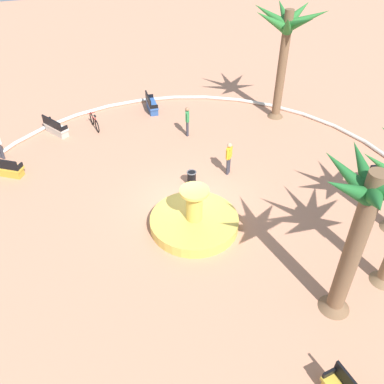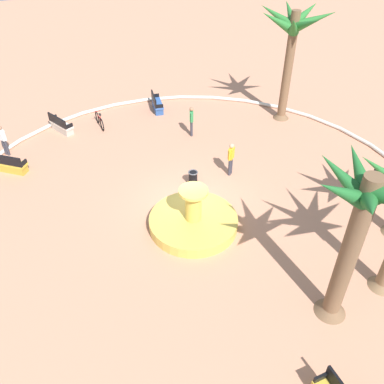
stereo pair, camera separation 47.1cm
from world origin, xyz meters
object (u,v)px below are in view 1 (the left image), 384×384
at_px(palm_tree_far_side, 286,36).
at_px(person_cyclist_photo, 229,157).
at_px(bench_southwest, 56,128).
at_px(bicycle_red_frame, 94,122).
at_px(fountain, 194,221).
at_px(bench_east, 152,105).
at_px(trash_bin, 192,178).
at_px(bench_west, 7,169).
at_px(palm_tree_near_fountain, 365,216).
at_px(person_pedestrian_stroll, 187,120).

height_order(palm_tree_far_side, person_cyclist_photo, palm_tree_far_side).
height_order(palm_tree_far_side, bench_southwest, palm_tree_far_side).
height_order(bicycle_red_frame, person_cyclist_photo, person_cyclist_photo).
bearing_deg(fountain, bench_east, -93.62).
distance_m(fountain, trash_bin, 2.85).
relative_size(bench_east, bench_west, 1.00).
bearing_deg(bicycle_red_frame, bench_west, 36.58).
height_order(bench_southwest, trash_bin, bench_southwest).
bearing_deg(palm_tree_far_side, bench_east, -23.08).
distance_m(fountain, palm_tree_near_fountain, 7.19).
height_order(bench_east, trash_bin, bench_east).
xyz_separation_m(bench_southwest, person_pedestrian_stroll, (-6.87, 2.29, 0.59)).
height_order(fountain, person_pedestrian_stroll, fountain).
bearing_deg(bench_east, fountain, 86.38).
height_order(fountain, bench_east, fountain).
bearing_deg(bicycle_red_frame, person_cyclist_photo, 131.12).
height_order(bench_southwest, person_cyclist_photo, person_cyclist_photo).
bearing_deg(fountain, bicycle_red_frame, -73.09).
bearing_deg(bench_west, fountain, 140.57).
relative_size(bench_west, person_pedestrian_stroll, 0.97).
height_order(bench_east, bicycle_red_frame, bench_east).
height_order(palm_tree_near_fountain, bench_west, palm_tree_near_fountain).
bearing_deg(person_pedestrian_stroll, fountain, 75.24).
height_order(palm_tree_far_side, bicycle_red_frame, palm_tree_far_side).
xyz_separation_m(fountain, bench_west, (7.42, -6.10, 0.06)).
bearing_deg(person_cyclist_photo, bicycle_red_frame, -48.88).
bearing_deg(person_pedestrian_stroll, bench_east, -70.61).
xyz_separation_m(palm_tree_near_fountain, trash_bin, (2.52, -7.92, -3.67)).
xyz_separation_m(bench_east, person_pedestrian_stroll, (-1.21, 3.45, 0.59)).
xyz_separation_m(fountain, bench_east, (-0.67, -10.60, 0.06)).
bearing_deg(bicycle_red_frame, fountain, 106.91).
height_order(palm_tree_near_fountain, bicycle_red_frame, palm_tree_near_fountain).
distance_m(bench_east, person_cyclist_photo, 7.79).
xyz_separation_m(bench_southwest, bicycle_red_frame, (-2.10, -0.03, 0.04)).
relative_size(palm_tree_near_fountain, palm_tree_far_side, 0.92).
bearing_deg(fountain, trash_bin, -105.21).
relative_size(bicycle_red_frame, person_pedestrian_stroll, 1.02).
bearing_deg(palm_tree_far_side, bench_west, 6.08).
bearing_deg(fountain, palm_tree_far_side, -134.28).
height_order(palm_tree_near_fountain, trash_bin, palm_tree_near_fountain).
xyz_separation_m(bench_southwest, person_cyclist_photo, (-7.67, 6.34, 0.60)).
xyz_separation_m(bench_west, bench_southwest, (-2.43, -3.34, 0.00)).
xyz_separation_m(palm_tree_far_side, bench_west, (14.91, 1.59, -4.31)).
distance_m(fountain, bicycle_red_frame, 9.90).
relative_size(fountain, palm_tree_near_fountain, 0.62).
distance_m(palm_tree_far_side, person_cyclist_photo, 7.62).
xyz_separation_m(palm_tree_near_fountain, bench_west, (10.68, -11.28, -3.70)).
xyz_separation_m(bench_west, bicycle_red_frame, (-4.54, -3.37, 0.04)).
xyz_separation_m(fountain, bench_southwest, (4.98, -9.43, 0.06)).
height_order(palm_tree_near_fountain, bench_east, palm_tree_near_fountain).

